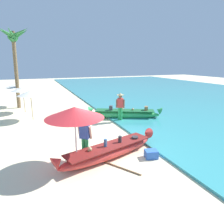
{
  "coord_description": "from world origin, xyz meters",
  "views": [
    {
      "loc": [
        -2.64,
        -7.49,
        3.63
      ],
      "look_at": [
        1.43,
        2.48,
        0.9
      ],
      "focal_mm": 31.63,
      "sensor_mm": 36.0,
      "label": 1
    }
  ],
  "objects_px": {
    "patio_umbrella_large": "(75,113)",
    "person_vendor_hatted": "(120,105)",
    "palm_tree_tall_inland": "(14,44)",
    "paddle": "(113,165)",
    "boat_red_foreground": "(110,151)",
    "cooler_box": "(151,154)",
    "boat_green_midground": "(125,114)",
    "person_tourist_customer": "(85,136)"
  },
  "relations": [
    {
      "from": "person_vendor_hatted",
      "to": "cooler_box",
      "type": "height_order",
      "value": "person_vendor_hatted"
    },
    {
      "from": "paddle",
      "to": "boat_green_midground",
      "type": "bearing_deg",
      "value": 60.57
    },
    {
      "from": "boat_red_foreground",
      "to": "cooler_box",
      "type": "distance_m",
      "value": 1.61
    },
    {
      "from": "boat_green_midground",
      "to": "paddle",
      "type": "height_order",
      "value": "boat_green_midground"
    },
    {
      "from": "patio_umbrella_large",
      "to": "cooler_box",
      "type": "distance_m",
      "value": 3.37
    },
    {
      "from": "boat_green_midground",
      "to": "paddle",
      "type": "distance_m",
      "value": 6.26
    },
    {
      "from": "boat_red_foreground",
      "to": "boat_green_midground",
      "type": "height_order",
      "value": "boat_green_midground"
    },
    {
      "from": "boat_green_midground",
      "to": "patio_umbrella_large",
      "type": "xyz_separation_m",
      "value": [
        -4.27,
        -4.86,
        1.64
      ]
    },
    {
      "from": "boat_red_foreground",
      "to": "boat_green_midground",
      "type": "relative_size",
      "value": 1.01
    },
    {
      "from": "patio_umbrella_large",
      "to": "paddle",
      "type": "height_order",
      "value": "patio_umbrella_large"
    },
    {
      "from": "boat_red_foreground",
      "to": "person_vendor_hatted",
      "type": "bearing_deg",
      "value": 60.86
    },
    {
      "from": "boat_green_midground",
      "to": "person_tourist_customer",
      "type": "distance_m",
      "value": 5.95
    },
    {
      "from": "person_tourist_customer",
      "to": "palm_tree_tall_inland",
      "type": "bearing_deg",
      "value": 103.92
    },
    {
      "from": "cooler_box",
      "to": "boat_red_foreground",
      "type": "bearing_deg",
      "value": 171.67
    },
    {
      "from": "paddle",
      "to": "palm_tree_tall_inland",
      "type": "bearing_deg",
      "value": 106.44
    },
    {
      "from": "cooler_box",
      "to": "boat_green_midground",
      "type": "bearing_deg",
      "value": 89.68
    },
    {
      "from": "person_tourist_customer",
      "to": "cooler_box",
      "type": "bearing_deg",
      "value": -21.63
    },
    {
      "from": "boat_red_foreground",
      "to": "cooler_box",
      "type": "xyz_separation_m",
      "value": [
        1.48,
        -0.63,
        -0.13
      ]
    },
    {
      "from": "patio_umbrella_large",
      "to": "paddle",
      "type": "distance_m",
      "value": 2.34
    },
    {
      "from": "person_vendor_hatted",
      "to": "palm_tree_tall_inland",
      "type": "height_order",
      "value": "palm_tree_tall_inland"
    },
    {
      "from": "palm_tree_tall_inland",
      "to": "cooler_box",
      "type": "xyz_separation_m",
      "value": [
        5.0,
        -11.5,
        -4.84
      ]
    },
    {
      "from": "palm_tree_tall_inland",
      "to": "paddle",
      "type": "bearing_deg",
      "value": -73.56
    },
    {
      "from": "paddle",
      "to": "person_vendor_hatted",
      "type": "bearing_deg",
      "value": 63.05
    },
    {
      "from": "cooler_box",
      "to": "paddle",
      "type": "height_order",
      "value": "cooler_box"
    },
    {
      "from": "paddle",
      "to": "cooler_box",
      "type": "bearing_deg",
      "value": 0.55
    },
    {
      "from": "person_tourist_customer",
      "to": "patio_umbrella_large",
      "type": "relative_size",
      "value": 0.76
    },
    {
      "from": "boat_red_foreground",
      "to": "patio_umbrella_large",
      "type": "bearing_deg",
      "value": -177.06
    },
    {
      "from": "person_tourist_customer",
      "to": "paddle",
      "type": "bearing_deg",
      "value": -50.82
    },
    {
      "from": "boat_red_foreground",
      "to": "patio_umbrella_large",
      "type": "xyz_separation_m",
      "value": [
        -1.32,
        -0.07,
        1.67
      ]
    },
    {
      "from": "person_vendor_hatted",
      "to": "patio_umbrella_large",
      "type": "xyz_separation_m",
      "value": [
        -3.71,
        -4.35,
        0.9
      ]
    },
    {
      "from": "person_tourist_customer",
      "to": "paddle",
      "type": "height_order",
      "value": "person_tourist_customer"
    },
    {
      "from": "patio_umbrella_large",
      "to": "paddle",
      "type": "bearing_deg",
      "value": -25.86
    },
    {
      "from": "person_vendor_hatted",
      "to": "patio_umbrella_large",
      "type": "relative_size",
      "value": 0.84
    },
    {
      "from": "cooler_box",
      "to": "person_vendor_hatted",
      "type": "bearing_deg",
      "value": 94.4
    },
    {
      "from": "boat_green_midground",
      "to": "person_vendor_hatted",
      "type": "bearing_deg",
      "value": -137.72
    },
    {
      "from": "person_tourist_customer",
      "to": "cooler_box",
      "type": "height_order",
      "value": "person_tourist_customer"
    },
    {
      "from": "patio_umbrella_large",
      "to": "person_vendor_hatted",
      "type": "bearing_deg",
      "value": 49.56
    },
    {
      "from": "boat_green_midground",
      "to": "person_tourist_customer",
      "type": "relative_size",
      "value": 2.8
    },
    {
      "from": "person_tourist_customer",
      "to": "palm_tree_tall_inland",
      "type": "xyz_separation_m",
      "value": [
        -2.62,
        10.56,
        4.08
      ]
    },
    {
      "from": "palm_tree_tall_inland",
      "to": "cooler_box",
      "type": "distance_m",
      "value": 13.44
    },
    {
      "from": "patio_umbrella_large",
      "to": "boat_red_foreground",
      "type": "bearing_deg",
      "value": 2.94
    },
    {
      "from": "boat_red_foreground",
      "to": "boat_green_midground",
      "type": "distance_m",
      "value": 5.63
    }
  ]
}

